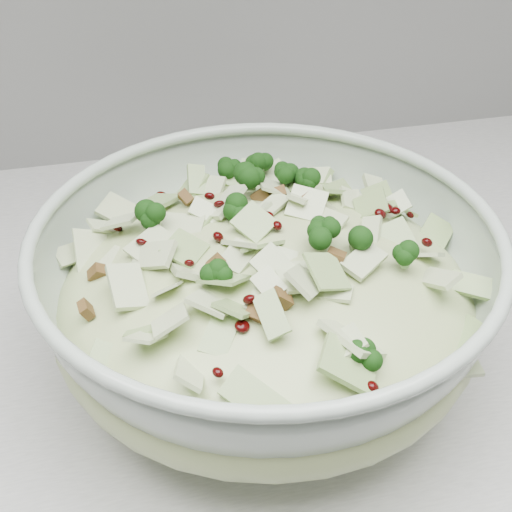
# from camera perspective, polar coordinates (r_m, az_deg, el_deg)

# --- Properties ---
(mixing_bowl) EXTENTS (0.42, 0.42, 0.13)m
(mixing_bowl) POSITION_cam_1_polar(r_m,az_deg,el_deg) (0.51, 0.78, -3.53)
(mixing_bowl) COLOR #A5B6A7
(mixing_bowl) RESTS_ON counter
(salad) EXTENTS (0.30, 0.30, 0.13)m
(salad) POSITION_cam_1_polar(r_m,az_deg,el_deg) (0.50, 0.80, -1.68)
(salad) COLOR #B4BC81
(salad) RESTS_ON mixing_bowl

